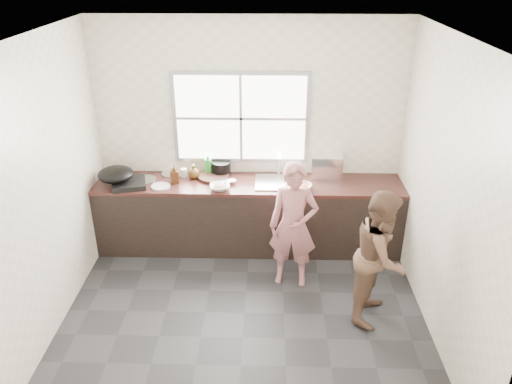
{
  "coord_description": "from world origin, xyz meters",
  "views": [
    {
      "loc": [
        0.22,
        -4.0,
        3.32
      ],
      "look_at": [
        0.1,
        0.65,
        1.05
      ],
      "focal_mm": 35.0,
      "sensor_mm": 36.0,
      "label": 1
    }
  ],
  "objects_px": {
    "bowl_held": "(291,188)",
    "wok": "(116,174)",
    "person_side": "(381,256)",
    "glass_jar": "(184,173)",
    "bowl_mince": "(220,187)",
    "woman": "(293,229)",
    "bottle_brown_tall": "(175,174)",
    "dish_rack": "(326,166)",
    "pot_lid_left": "(144,180)",
    "pot_lid_right": "(173,173)",
    "cutting_board": "(214,177)",
    "bowl_crabs": "(302,188)",
    "burner": "(129,183)",
    "plate_food": "(161,186)",
    "bottle_green": "(208,164)",
    "black_pot": "(221,168)",
    "bottle_brown_short": "(194,172)"
  },
  "relations": [
    {
      "from": "bowl_held",
      "to": "wok",
      "type": "relative_size",
      "value": 0.47
    },
    {
      "from": "bowl_mince",
      "to": "plate_food",
      "type": "xyz_separation_m",
      "value": [
        -0.69,
        0.04,
        -0.02
      ]
    },
    {
      "from": "plate_food",
      "to": "dish_rack",
      "type": "relative_size",
      "value": 0.59
    },
    {
      "from": "bottle_green",
      "to": "bottle_brown_tall",
      "type": "relative_size",
      "value": 1.36
    },
    {
      "from": "burner",
      "to": "pot_lid_left",
      "type": "xyz_separation_m",
      "value": [
        0.14,
        0.15,
        -0.02
      ]
    },
    {
      "from": "bowl_crabs",
      "to": "plate_food",
      "type": "relative_size",
      "value": 0.85
    },
    {
      "from": "woman",
      "to": "person_side",
      "type": "bearing_deg",
      "value": -25.05
    },
    {
      "from": "person_side",
      "to": "glass_jar",
      "type": "xyz_separation_m",
      "value": [
        -2.09,
        1.39,
        0.23
      ]
    },
    {
      "from": "bottle_brown_tall",
      "to": "pot_lid_left",
      "type": "xyz_separation_m",
      "value": [
        -0.37,
        0.05,
        -0.09
      ]
    },
    {
      "from": "black_pot",
      "to": "glass_jar",
      "type": "distance_m",
      "value": 0.45
    },
    {
      "from": "bowl_crabs",
      "to": "glass_jar",
      "type": "xyz_separation_m",
      "value": [
        -1.39,
        0.32,
        0.02
      ]
    },
    {
      "from": "bowl_crabs",
      "to": "plate_food",
      "type": "distance_m",
      "value": 1.62
    },
    {
      "from": "bowl_mince",
      "to": "woman",
      "type": "bearing_deg",
      "value": -33.07
    },
    {
      "from": "cutting_board",
      "to": "pot_lid_right",
      "type": "height_order",
      "value": "cutting_board"
    },
    {
      "from": "bottle_brown_tall",
      "to": "pot_lid_right",
      "type": "xyz_separation_m",
      "value": [
        -0.07,
        0.24,
        -0.09
      ]
    },
    {
      "from": "bowl_crabs",
      "to": "pot_lid_left",
      "type": "xyz_separation_m",
      "value": [
        -1.85,
        0.22,
        -0.02
      ]
    },
    {
      "from": "pot_lid_left",
      "to": "person_side",
      "type": "bearing_deg",
      "value": -26.73
    },
    {
      "from": "burner",
      "to": "pot_lid_right",
      "type": "height_order",
      "value": "burner"
    },
    {
      "from": "pot_lid_right",
      "to": "bowl_crabs",
      "type": "bearing_deg",
      "value": -14.98
    },
    {
      "from": "bottle_brown_short",
      "to": "dish_rack",
      "type": "height_order",
      "value": "dish_rack"
    },
    {
      "from": "plate_food",
      "to": "bottle_brown_short",
      "type": "distance_m",
      "value": 0.44
    },
    {
      "from": "pot_lid_left",
      "to": "bowl_mince",
      "type": "bearing_deg",
      "value": -13.88
    },
    {
      "from": "wok",
      "to": "pot_lid_left",
      "type": "relative_size",
      "value": 1.47
    },
    {
      "from": "cutting_board",
      "to": "glass_jar",
      "type": "bearing_deg",
      "value": 176.31
    },
    {
      "from": "bowl_crabs",
      "to": "pot_lid_left",
      "type": "height_order",
      "value": "bowl_crabs"
    },
    {
      "from": "burner",
      "to": "dish_rack",
      "type": "xyz_separation_m",
      "value": [
        2.3,
        0.32,
        0.11
      ]
    },
    {
      "from": "black_pot",
      "to": "dish_rack",
      "type": "bearing_deg",
      "value": -1.04
    },
    {
      "from": "person_side",
      "to": "wok",
      "type": "distance_m",
      "value": 3.07
    },
    {
      "from": "plate_food",
      "to": "bottle_brown_short",
      "type": "bearing_deg",
      "value": 36.43
    },
    {
      "from": "person_side",
      "to": "woman",
      "type": "bearing_deg",
      "value": 80.16
    },
    {
      "from": "bottle_brown_short",
      "to": "pot_lid_left",
      "type": "bearing_deg",
      "value": -172.87
    },
    {
      "from": "cutting_board",
      "to": "woman",
      "type": "bearing_deg",
      "value": -42.27
    },
    {
      "from": "bowl_mince",
      "to": "glass_jar",
      "type": "distance_m",
      "value": 0.57
    },
    {
      "from": "dish_rack",
      "to": "person_side",
      "type": "bearing_deg",
      "value": -73.75
    },
    {
      "from": "burner",
      "to": "person_side",
      "type": "bearing_deg",
      "value": -22.81
    },
    {
      "from": "black_pot",
      "to": "cutting_board",
      "type": "bearing_deg",
      "value": -125.18
    },
    {
      "from": "person_side",
      "to": "bottle_brown_tall",
      "type": "relative_size",
      "value": 6.75
    },
    {
      "from": "cutting_board",
      "to": "pot_lid_right",
      "type": "xyz_separation_m",
      "value": [
        -0.51,
        0.12,
        -0.01
      ]
    },
    {
      "from": "cutting_board",
      "to": "bowl_mince",
      "type": "bearing_deg",
      "value": -71.17
    },
    {
      "from": "plate_food",
      "to": "bottle_brown_tall",
      "type": "distance_m",
      "value": 0.22
    },
    {
      "from": "burner",
      "to": "glass_jar",
      "type": "bearing_deg",
      "value": 22.84
    },
    {
      "from": "person_side",
      "to": "burner",
      "type": "height_order",
      "value": "person_side"
    },
    {
      "from": "bowl_mince",
      "to": "dish_rack",
      "type": "height_order",
      "value": "dish_rack"
    },
    {
      "from": "cutting_board",
      "to": "wok",
      "type": "bearing_deg",
      "value": -168.51
    },
    {
      "from": "dish_rack",
      "to": "bowl_crabs",
      "type": "bearing_deg",
      "value": -127.24
    },
    {
      "from": "glass_jar",
      "to": "bowl_mince",
      "type": "bearing_deg",
      "value": -35.47
    },
    {
      "from": "bottle_brown_short",
      "to": "pot_lid_right",
      "type": "xyz_separation_m",
      "value": [
        -0.28,
        0.12,
        -0.07
      ]
    },
    {
      "from": "black_pot",
      "to": "dish_rack",
      "type": "relative_size",
      "value": 0.62
    },
    {
      "from": "black_pot",
      "to": "pot_lid_right",
      "type": "bearing_deg",
      "value": 180.0
    },
    {
      "from": "person_side",
      "to": "bowl_mince",
      "type": "xyz_separation_m",
      "value": [
        -1.63,
        1.06,
        0.21
      ]
    }
  ]
}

